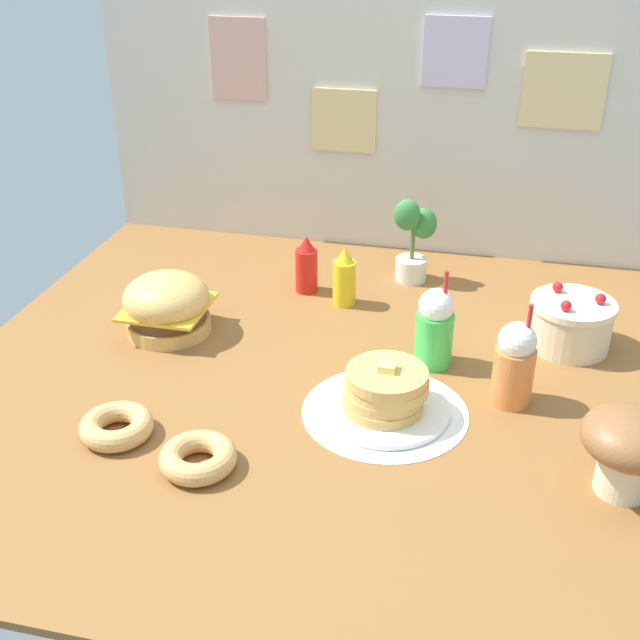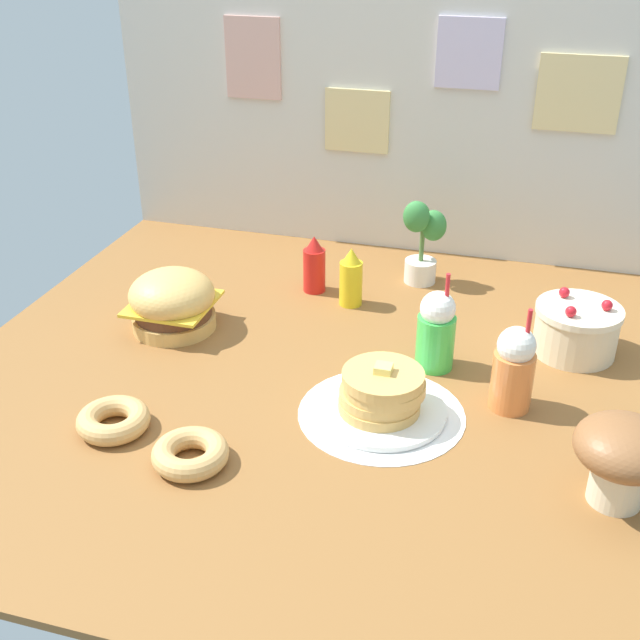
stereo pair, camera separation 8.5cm
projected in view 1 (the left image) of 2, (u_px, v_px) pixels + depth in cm
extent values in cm
cube|color=brown|center=(330.00, 379.00, 203.22)|extent=(193.59, 176.48, 2.00)
cube|color=beige|center=(389.00, 124.00, 257.67)|extent=(193.59, 3.00, 85.00)
cube|color=#D8A599|center=(238.00, 59.00, 256.93)|extent=(18.73, 1.20, 25.81)
cube|color=beige|center=(344.00, 121.00, 258.42)|extent=(21.26, 1.20, 20.19)
cube|color=silver|center=(455.00, 52.00, 240.73)|extent=(19.67, 1.20, 20.83)
cube|color=beige|center=(564.00, 91.00, 238.84)|extent=(24.49, 1.20, 22.50)
cylinder|color=white|center=(385.00, 412.00, 188.48)|extent=(39.66, 39.66, 0.40)
cylinder|color=#DBA859|center=(169.00, 325.00, 222.55)|extent=(23.43, 23.43, 4.06)
cylinder|color=#59331E|center=(168.00, 313.00, 220.84)|extent=(21.56, 21.56, 3.15)
cube|color=yellow|center=(167.00, 307.00, 219.87)|extent=(22.26, 22.26, 0.90)
ellipsoid|color=#E5B260|center=(166.00, 298.00, 218.53)|extent=(23.90, 23.90, 13.52)
cylinder|color=white|center=(385.00, 409.00, 188.07)|extent=(30.64, 30.64, 1.35)
cylinder|color=#E0AD5B|center=(383.00, 403.00, 186.86)|extent=(19.30, 19.30, 2.52)
cylinder|color=#E0AD5B|center=(383.00, 393.00, 185.94)|extent=(19.15, 19.15, 2.52)
cylinder|color=#E0AD5B|center=(388.00, 384.00, 184.56)|extent=(19.17, 19.17, 2.52)
cylinder|color=#E0AD5B|center=(387.00, 375.00, 183.25)|extent=(19.18, 19.18, 2.52)
cube|color=#F7E072|center=(387.00, 367.00, 182.51)|extent=(3.97, 3.97, 1.80)
cylinder|color=beige|center=(570.00, 327.00, 213.49)|extent=(21.63, 21.63, 11.72)
cylinder|color=#F4EACC|center=(574.00, 305.00, 210.27)|extent=(22.50, 22.50, 1.80)
sphere|color=red|center=(601.00, 299.00, 208.04)|extent=(2.88, 2.88, 2.88)
sphere|color=red|center=(558.00, 287.00, 214.21)|extent=(2.88, 2.88, 2.88)
sphere|color=red|center=(566.00, 306.00, 204.52)|extent=(2.88, 2.88, 2.88)
cylinder|color=red|center=(306.00, 271.00, 242.99)|extent=(6.85, 6.85, 13.52)
cone|color=red|center=(306.00, 243.00, 238.71)|extent=(5.48, 5.48, 4.51)
cylinder|color=yellow|center=(344.00, 283.00, 235.38)|extent=(6.85, 6.85, 13.52)
cone|color=yellow|center=(345.00, 255.00, 231.10)|extent=(5.48, 5.48, 4.51)
cylinder|color=green|center=(434.00, 339.00, 204.90)|extent=(9.91, 9.91, 14.42)
sphere|color=white|center=(436.00, 306.00, 200.29)|extent=(9.01, 9.01, 9.01)
cylinder|color=red|center=(445.00, 296.00, 198.50)|extent=(1.08, 2.27, 14.46)
cylinder|color=orange|center=(513.00, 376.00, 189.45)|extent=(9.91, 9.91, 14.42)
sphere|color=white|center=(517.00, 341.00, 184.84)|extent=(9.01, 9.01, 9.01)
cylinder|color=red|center=(528.00, 331.00, 183.05)|extent=(1.08, 2.89, 14.44)
torus|color=tan|center=(117.00, 426.00, 179.47)|extent=(16.76, 16.76, 5.05)
torus|color=#F2E5C6|center=(116.00, 425.00, 179.30)|extent=(16.01, 16.01, 4.29)
torus|color=tan|center=(198.00, 458.00, 169.51)|extent=(16.76, 16.76, 5.05)
torus|color=pink|center=(198.00, 456.00, 169.34)|extent=(16.01, 16.01, 4.29)
cylinder|color=white|center=(411.00, 269.00, 251.57)|extent=(9.91, 9.91, 7.21)
cylinder|color=#4C7238|center=(413.00, 240.00, 246.86)|extent=(1.44, 1.44, 12.62)
ellipsoid|color=#38843D|center=(424.00, 224.00, 244.39)|extent=(8.11, 5.41, 9.91)
ellipsoid|color=#38843D|center=(408.00, 215.00, 245.78)|extent=(8.11, 5.41, 9.91)
ellipsoid|color=#38843D|center=(407.00, 215.00, 240.76)|extent=(8.11, 5.41, 9.91)
cylinder|color=beige|center=(623.00, 473.00, 162.00)|extent=(10.82, 10.82, 9.01)
ellipsoid|color=brown|center=(631.00, 437.00, 157.73)|extent=(19.83, 19.83, 10.91)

